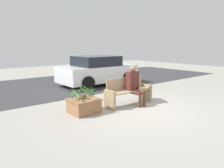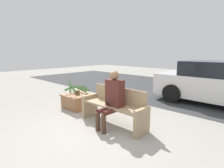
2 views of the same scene
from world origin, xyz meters
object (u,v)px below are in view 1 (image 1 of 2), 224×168
Objects in this scene: bench at (128,91)px; person_seated at (134,83)px; parked_car at (98,71)px; planter_box at (84,105)px; potted_plant at (83,91)px.

bench is 0.36m from person_seated.
parked_car is at bearing 71.66° from person_seated.
parked_car is (3.04, 3.48, 0.47)m from planter_box.
planter_box is 0.22× the size of parked_car.
person_seated is at bearing -57.02° from bench.
potted_plant is (-1.67, 0.14, 0.21)m from bench.
planter_box is at bearing -131.09° from parked_car.
planter_box is (-1.79, 0.30, -0.50)m from person_seated.
potted_plant is (-1.78, 0.31, -0.08)m from person_seated.
parked_car reaches higher than person_seated.
person_seated is 1.81m from potted_plant.
person_seated is 3.98m from parked_car.
bench is 1.69m from potted_plant.
person_seated is 1.58× the size of potted_plant.
bench is 2.14× the size of potted_plant.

